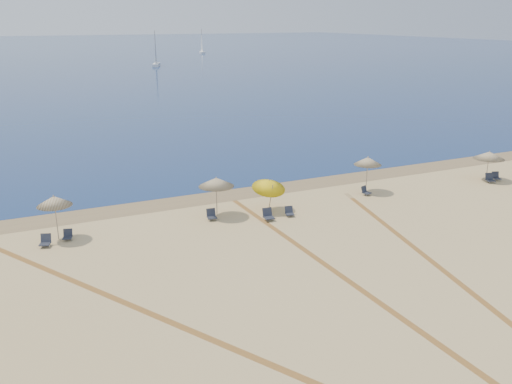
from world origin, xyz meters
TOP-DOWN VIEW (x-y plane):
  - ocean at (0.00, 225.00)m, footprint 500.00×500.00m
  - wet_sand at (0.00, 24.00)m, footprint 500.00×500.00m
  - umbrella_1 at (-12.16, 20.37)m, footprint 1.93×1.93m
  - umbrella_2 at (-2.65, 20.17)m, footprint 2.22×2.22m
  - umbrella_3 at (0.75, 19.62)m, footprint 2.16×2.23m
  - umbrella_4 at (8.89, 20.35)m, footprint 1.97×1.97m
  - umbrella_5 at (19.14, 18.94)m, footprint 2.30×2.30m
  - chair_1 at (-12.90, 19.67)m, footprint 0.74×0.80m
  - chair_2 at (-11.68, 20.12)m, footprint 0.64×0.70m
  - chair_3 at (-3.17, 19.74)m, footprint 0.63×0.71m
  - chair_4 at (0.02, 18.22)m, footprint 0.65×0.75m
  - chair_5 at (1.55, 18.31)m, footprint 0.62×0.68m
  - chair_6 at (8.47, 19.83)m, footprint 0.69×0.75m
  - chair_7 at (18.94, 18.41)m, footprint 0.77×0.84m
  - chair_8 at (19.85, 18.65)m, footprint 0.72×0.78m
  - sailboat_0 at (51.89, 180.20)m, footprint 2.47×5.80m
  - sailboat_1 at (22.79, 132.99)m, footprint 3.50×6.17m
  - tire_tracks at (-1.46, 8.56)m, footprint 49.34×39.41m

SIDE VIEW (x-z plane):
  - tire_tracks at x=-1.46m, z-range 0.00..0.00m
  - wet_sand at x=0.00m, z-range 0.00..0.00m
  - ocean at x=0.00m, z-range 0.01..0.01m
  - chair_2 at x=-11.68m, z-range -0.04..0.56m
  - chair_5 at x=1.55m, z-range -0.04..0.57m
  - chair_6 at x=8.47m, z-range -0.04..0.59m
  - chair_8 at x=19.85m, z-range -0.04..0.61m
  - chair_1 at x=-12.90m, z-range -0.04..0.63m
  - chair_3 at x=-3.17m, z-range -0.04..0.63m
  - chair_7 at x=18.94m, z-range -0.04..0.66m
  - chair_4 at x=0.02m, z-range -0.04..0.69m
  - umbrella_3 at x=0.75m, z-range 0.61..3.01m
  - umbrella_5 at x=19.14m, z-range 0.82..3.15m
  - umbrella_2 at x=-2.65m, z-range 0.96..3.55m
  - umbrella_1 at x=-12.16m, z-range 0.98..3.63m
  - umbrella_4 at x=8.89m, z-range 0.99..3.65m
  - sailboat_0 at x=51.89m, z-range -1.65..6.72m
  - sailboat_1 at x=22.79m, z-range -1.77..7.18m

